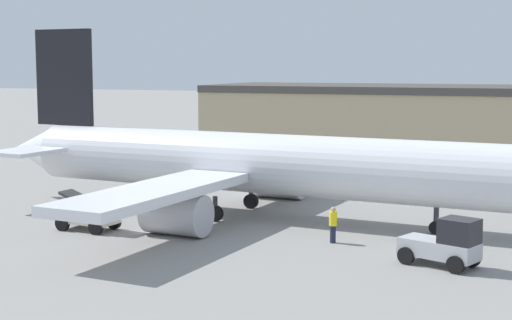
{
  "coord_description": "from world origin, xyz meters",
  "views": [
    {
      "loc": [
        16.61,
        -41.9,
        8.84
      ],
      "look_at": [
        0.0,
        0.0,
        3.35
      ],
      "focal_mm": 55.0,
      "sensor_mm": 36.0,
      "label": 1
    }
  ],
  "objects_px": {
    "airplane": "(241,164)",
    "baggage_tug": "(445,244)",
    "belt_loader_truck": "(92,212)",
    "ground_crew_worker": "(333,224)"
  },
  "relations": [
    {
      "from": "baggage_tug",
      "to": "belt_loader_truck",
      "type": "distance_m",
      "value": 18.76
    },
    {
      "from": "airplane",
      "to": "belt_loader_truck",
      "type": "height_order",
      "value": "airplane"
    },
    {
      "from": "baggage_tug",
      "to": "belt_loader_truck",
      "type": "relative_size",
      "value": 1.14
    },
    {
      "from": "belt_loader_truck",
      "to": "ground_crew_worker",
      "type": "bearing_deg",
      "value": 13.12
    },
    {
      "from": "airplane",
      "to": "baggage_tug",
      "type": "bearing_deg",
      "value": -25.89
    },
    {
      "from": "airplane",
      "to": "baggage_tug",
      "type": "relative_size",
      "value": 9.66
    },
    {
      "from": "ground_crew_worker",
      "to": "belt_loader_truck",
      "type": "height_order",
      "value": "belt_loader_truck"
    },
    {
      "from": "ground_crew_worker",
      "to": "baggage_tug",
      "type": "relative_size",
      "value": 0.49
    },
    {
      "from": "belt_loader_truck",
      "to": "airplane",
      "type": "bearing_deg",
      "value": 54.27
    },
    {
      "from": "airplane",
      "to": "ground_crew_worker",
      "type": "bearing_deg",
      "value": -30.32
    }
  ]
}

